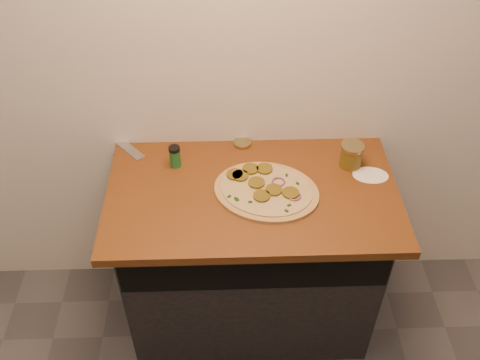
{
  "coord_description": "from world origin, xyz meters",
  "views": [
    {
      "loc": [
        -0.1,
        -0.16,
        2.41
      ],
      "look_at": [
        -0.05,
        1.43,
        0.95
      ],
      "focal_mm": 40.0,
      "sensor_mm": 36.0,
      "label": 1
    }
  ],
  "objects_px": {
    "salsa_jar": "(351,155)",
    "spice_shaker": "(175,156)",
    "pizza": "(266,190)",
    "chefs_knife": "(116,138)"
  },
  "relations": [
    {
      "from": "pizza",
      "to": "spice_shaker",
      "type": "xyz_separation_m",
      "value": [
        -0.38,
        0.18,
        0.04
      ]
    },
    {
      "from": "pizza",
      "to": "salsa_jar",
      "type": "bearing_deg",
      "value": 22.74
    },
    {
      "from": "pizza",
      "to": "spice_shaker",
      "type": "relative_size",
      "value": 5.39
    },
    {
      "from": "chefs_knife",
      "to": "salsa_jar",
      "type": "xyz_separation_m",
      "value": [
        1.03,
        -0.21,
        0.05
      ]
    },
    {
      "from": "salsa_jar",
      "to": "spice_shaker",
      "type": "relative_size",
      "value": 1.09
    },
    {
      "from": "pizza",
      "to": "salsa_jar",
      "type": "height_order",
      "value": "salsa_jar"
    },
    {
      "from": "spice_shaker",
      "to": "chefs_knife",
      "type": "bearing_deg",
      "value": 145.87
    },
    {
      "from": "salsa_jar",
      "to": "spice_shaker",
      "type": "height_order",
      "value": "salsa_jar"
    },
    {
      "from": "pizza",
      "to": "spice_shaker",
      "type": "bearing_deg",
      "value": 154.88
    },
    {
      "from": "salsa_jar",
      "to": "spice_shaker",
      "type": "xyz_separation_m",
      "value": [
        -0.75,
        0.02,
        -0.0
      ]
    }
  ]
}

